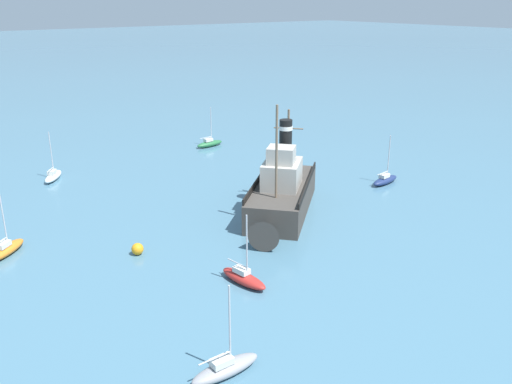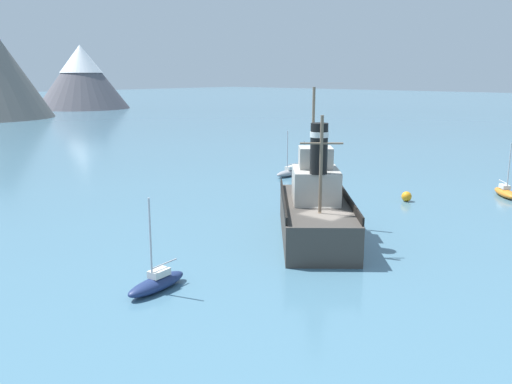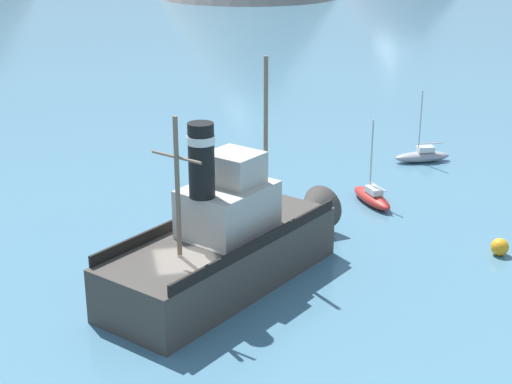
% 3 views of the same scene
% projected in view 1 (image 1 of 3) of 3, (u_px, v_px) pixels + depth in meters
% --- Properties ---
extents(ground_plane, '(600.00, 600.00, 0.00)m').
position_uv_depth(ground_plane, '(283.00, 199.00, 49.94)').
color(ground_plane, '#477289').
extents(old_tugboat, '(13.11, 11.96, 9.90)m').
position_uv_depth(old_tugboat, '(281.00, 193.00, 46.13)').
color(old_tugboat, '#423D38').
rests_on(old_tugboat, ground).
extents(sailboat_orange, '(3.62, 3.28, 4.90)m').
position_uv_depth(sailboat_orange, '(6.00, 249.00, 39.03)').
color(sailboat_orange, orange).
rests_on(sailboat_orange, ground).
extents(sailboat_navy, '(3.91, 1.58, 4.90)m').
position_uv_depth(sailboat_navy, '(385.00, 180.00, 53.96)').
color(sailboat_navy, navy).
rests_on(sailboat_navy, ground).
extents(sailboat_white, '(3.14, 3.71, 4.90)m').
position_uv_depth(sailboat_white, '(53.00, 176.00, 55.17)').
color(sailboat_white, white).
rests_on(sailboat_white, ground).
extents(sailboat_green, '(3.89, 1.47, 4.90)m').
position_uv_depth(sailboat_green, '(210.00, 143.00, 67.47)').
color(sailboat_green, '#286B3D').
rests_on(sailboat_green, ground).
extents(sailboat_red, '(1.63, 3.92, 4.90)m').
position_uv_depth(sailboat_red, '(244.00, 277.00, 35.11)').
color(sailboat_red, '#B22823').
rests_on(sailboat_red, ground).
extents(sailboat_grey, '(3.82, 1.17, 4.90)m').
position_uv_depth(sailboat_grey, '(225.00, 368.00, 26.54)').
color(sailboat_grey, gray).
rests_on(sailboat_grey, ground).
extents(mooring_buoy, '(0.87, 0.87, 0.87)m').
position_uv_depth(mooring_buoy, '(137.00, 249.00, 39.06)').
color(mooring_buoy, orange).
rests_on(mooring_buoy, ground).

